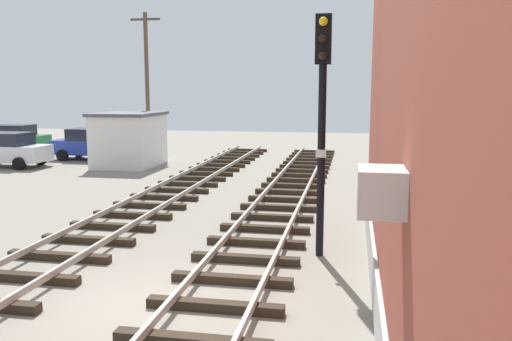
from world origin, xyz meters
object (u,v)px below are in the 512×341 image
Objects in this scene: control_hut at (129,139)px; parked_car_white at (7,149)px; utility_pole_far at (147,82)px; parked_car_green at (13,138)px; parked_car_blue at (92,144)px; signal_mast at (322,108)px.

parked_car_white is (-6.03, -1.48, -0.49)m from control_hut.
control_hut is 5.44m from utility_pole_far.
parked_car_blue is at bearing -18.08° from parked_car_green.
signal_mast is at bearing -40.47° from parked_car_green.
parked_car_blue is 1.00× the size of parked_car_green.
parked_car_blue is 0.50× the size of utility_pole_far.
utility_pole_far is (8.79, 0.46, 3.48)m from parked_car_green.
control_hut is 3.72m from parked_car_blue.
signal_mast is at bearing -51.09° from control_hut.
control_hut is 0.45× the size of utility_pole_far.
control_hut is 6.22m from parked_car_white.
parked_car_white is at bearing -166.17° from control_hut.
parked_car_green is at bearing 157.10° from control_hut.
parked_car_green is 0.50× the size of utility_pole_far.
parked_car_blue is at bearing -133.33° from utility_pole_far.
parked_car_blue is 4.48m from parked_car_white.
parked_car_green is at bearing 139.53° from signal_mast.
signal_mast is 26.63m from parked_car_green.
parked_car_green is at bearing -177.03° from utility_pole_far.
parked_car_white is 0.50× the size of utility_pole_far.
utility_pole_far reaches higher than control_hut.
parked_car_blue is at bearing 148.31° from control_hut.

